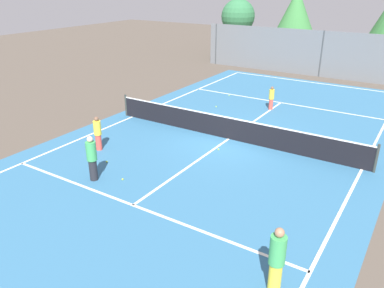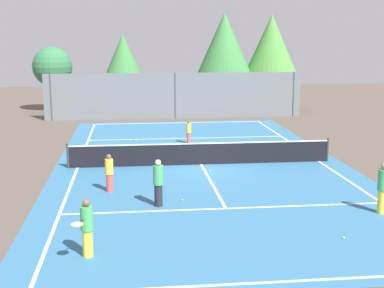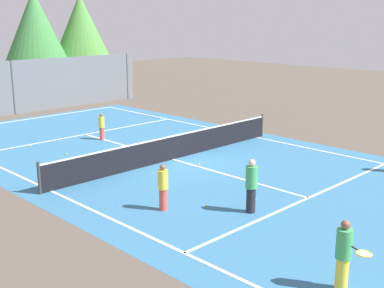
# 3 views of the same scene
# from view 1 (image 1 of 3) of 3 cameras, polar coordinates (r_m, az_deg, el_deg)

# --- Properties ---
(ground_plane) EXTENTS (80.00, 80.00, 0.00)m
(ground_plane) POSITION_cam_1_polar(r_m,az_deg,el_deg) (16.92, 5.48, 0.76)
(ground_plane) COLOR brown
(court_surface) EXTENTS (13.00, 25.00, 0.01)m
(court_surface) POSITION_cam_1_polar(r_m,az_deg,el_deg) (16.92, 5.48, 0.76)
(court_surface) COLOR teal
(court_surface) RESTS_ON ground_plane
(tennis_net) EXTENTS (11.90, 0.10, 1.10)m
(tennis_net) POSITION_cam_1_polar(r_m,az_deg,el_deg) (16.73, 5.54, 2.37)
(tennis_net) COLOR #333833
(tennis_net) RESTS_ON ground_plane
(perimeter_fence) EXTENTS (18.00, 0.12, 3.20)m
(perimeter_fence) POSITION_cam_1_polar(r_m,az_deg,el_deg) (29.26, 18.65, 12.52)
(perimeter_fence) COLOR slate
(perimeter_fence) RESTS_ON ground_plane
(tree_0) EXTENTS (2.92, 2.92, 5.87)m
(tree_0) POSITION_cam_1_polar(r_m,az_deg,el_deg) (34.22, 15.21, 18.74)
(tree_0) COLOR brown
(tree_0) RESTS_ON ground_plane
(tree_2) EXTENTS (3.00, 3.00, 4.91)m
(tree_2) POSITION_cam_1_polar(r_m,az_deg,el_deg) (36.55, 6.84, 18.24)
(tree_2) COLOR brown
(tree_2) RESTS_ON ground_plane
(player_0) EXTENTS (0.27, 0.27, 1.26)m
(player_0) POSITION_cam_1_polar(r_m,az_deg,el_deg) (20.99, 11.69, 6.72)
(player_0) COLOR #E54C3F
(player_0) RESTS_ON ground_plane
(player_1) EXTENTS (0.30, 0.30, 1.42)m
(player_1) POSITION_cam_1_polar(r_m,az_deg,el_deg) (15.96, -13.81, 1.59)
(player_1) COLOR #E54C3F
(player_1) RESTS_ON ground_plane
(player_2) EXTENTS (0.36, 0.36, 1.69)m
(player_2) POSITION_cam_1_polar(r_m,az_deg,el_deg) (8.84, 12.45, -16.47)
(player_2) COLOR yellow
(player_2) RESTS_ON ground_plane
(player_4) EXTENTS (0.35, 0.35, 1.63)m
(player_4) POSITION_cam_1_polar(r_m,az_deg,el_deg) (13.53, -14.62, -2.02)
(player_4) COLOR #232328
(player_4) RESTS_ON ground_plane
(tennis_ball_0) EXTENTS (0.07, 0.07, 0.07)m
(tennis_ball_0) POSITION_cam_1_polar(r_m,az_deg,el_deg) (13.64, -10.26, -5.17)
(tennis_ball_0) COLOR #CCE533
(tennis_ball_0) RESTS_ON ground_plane
(tennis_ball_1) EXTENTS (0.07, 0.07, 0.07)m
(tennis_ball_1) POSITION_cam_1_polar(r_m,az_deg,el_deg) (15.76, 3.94, -0.79)
(tennis_ball_1) COLOR #CCE533
(tennis_ball_1) RESTS_ON ground_plane
(tennis_ball_3) EXTENTS (0.07, 0.07, 0.07)m
(tennis_ball_3) POSITION_cam_1_polar(r_m,az_deg,el_deg) (15.02, -12.52, -2.58)
(tennis_ball_3) COLOR #CCE533
(tennis_ball_3) RESTS_ON ground_plane
(tennis_ball_4) EXTENTS (0.07, 0.07, 0.07)m
(tennis_ball_4) POSITION_cam_1_polar(r_m,az_deg,el_deg) (23.35, 5.52, 7.19)
(tennis_ball_4) COLOR #CCE533
(tennis_ball_4) RESTS_ON ground_plane
(tennis_ball_5) EXTENTS (0.07, 0.07, 0.07)m
(tennis_ball_5) POSITION_cam_1_polar(r_m,az_deg,el_deg) (21.17, 3.60, 5.56)
(tennis_ball_5) COLOR #CCE533
(tennis_ball_5) RESTS_ON ground_plane
(tennis_ball_6) EXTENTS (0.07, 0.07, 0.07)m
(tennis_ball_6) POSITION_cam_1_polar(r_m,az_deg,el_deg) (18.38, 1.71, 2.82)
(tennis_ball_6) COLOR #CCE533
(tennis_ball_6) RESTS_ON ground_plane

